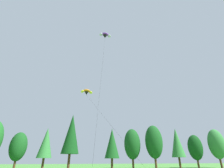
# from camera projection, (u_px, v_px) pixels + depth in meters

# --- Properties ---
(treeline_tree_d) EXTENTS (4.25, 4.25, 9.09)m
(treeline_tree_d) POSITION_uv_depth(u_px,v_px,m) (18.00, 146.00, 43.77)
(treeline_tree_d) COLOR #472D19
(treeline_tree_d) RESTS_ON ground_plane
(treeline_tree_e) EXTENTS (3.92, 3.92, 10.55)m
(treeline_tree_e) POSITION_uv_depth(u_px,v_px,m) (46.00, 143.00, 45.86)
(treeline_tree_e) COLOR #472D19
(treeline_tree_e) RESTS_ON ground_plane
(treeline_tree_f) EXTENTS (4.79, 4.79, 14.49)m
(treeline_tree_f) POSITION_uv_depth(u_px,v_px,m) (71.00, 134.00, 47.35)
(treeline_tree_f) COLOR #472D19
(treeline_tree_f) RESTS_ON ground_plane
(treeline_tree_g) EXTENTS (3.85, 3.85, 10.20)m
(treeline_tree_g) POSITION_uv_depth(u_px,v_px,m) (112.00, 143.00, 44.98)
(treeline_tree_g) COLOR #472D19
(treeline_tree_g) RESTS_ON ground_plane
(treeline_tree_h) EXTENTS (4.74, 4.74, 10.91)m
(treeline_tree_h) POSITION_uv_depth(u_px,v_px,m) (132.00, 144.00, 49.78)
(treeline_tree_h) COLOR #472D19
(treeline_tree_h) RESTS_ON ground_plane
(treeline_tree_i) EXTENTS (5.00, 5.00, 11.86)m
(treeline_tree_i) POSITION_uv_depth(u_px,v_px,m) (154.00, 142.00, 49.42)
(treeline_tree_i) COLOR #472D19
(treeline_tree_i) RESTS_ON ground_plane
(treeline_tree_j) EXTENTS (4.15, 4.15, 11.60)m
(treeline_tree_j) POSITION_uv_depth(u_px,v_px,m) (177.00, 143.00, 52.76)
(treeline_tree_j) COLOR #472D19
(treeline_tree_j) RESTS_ON ground_plane
(treeline_tree_k) EXTENTS (4.45, 4.45, 9.80)m
(treeline_tree_k) POSITION_uv_depth(u_px,v_px,m) (195.00, 147.00, 53.93)
(treeline_tree_k) COLOR #472D19
(treeline_tree_k) RESTS_ON ground_plane
(treeline_tree_l) EXTENTS (4.91, 4.91, 11.53)m
(treeline_tree_l) POSITION_uv_depth(u_px,v_px,m) (216.00, 144.00, 53.70)
(treeline_tree_l) COLOR #472D19
(treeline_tree_l) RESTS_ON ground_plane
(parafoil_kite_high_purple) EXTENTS (3.81, 11.40, 24.38)m
(parafoil_kite_high_purple) POSITION_uv_depth(u_px,v_px,m) (105.00, 35.00, 33.50)
(parafoil_kite_high_purple) COLOR purple
(parafoil_kite_mid_orange) EXTENTS (6.69, 18.58, 15.10)m
(parafoil_kite_mid_orange) POSITION_uv_depth(u_px,v_px,m) (87.00, 92.00, 36.10)
(parafoil_kite_mid_orange) COLOR orange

